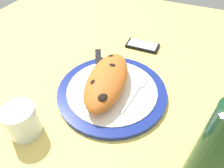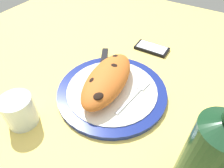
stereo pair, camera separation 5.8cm
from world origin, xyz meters
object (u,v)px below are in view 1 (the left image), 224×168
(knife, at_px, (99,64))
(wine_bottle, at_px, (221,148))
(calzone, at_px, (107,80))
(fork, at_px, (136,91))
(water_glass, at_px, (23,122))
(smartphone, at_px, (143,45))
(plate, at_px, (112,91))

(knife, distance_m, wine_bottle, 0.43)
(calzone, xyz_separation_m, fork, (0.02, -0.08, -0.03))
(water_glass, bearing_deg, smartphone, -17.88)
(wine_bottle, bearing_deg, calzone, 61.93)
(knife, bearing_deg, smartphone, -26.31)
(calzone, height_order, smartphone, calzone)
(water_glass, bearing_deg, plate, -35.13)
(plate, bearing_deg, knife, 45.35)
(knife, distance_m, smartphone, 0.21)
(knife, bearing_deg, wine_bottle, -123.69)
(calzone, relative_size, smartphone, 2.11)
(water_glass, xyz_separation_m, wine_bottle, (0.05, -0.41, 0.09))
(smartphone, bearing_deg, plate, 177.93)
(plate, height_order, wine_bottle, wine_bottle)
(calzone, height_order, fork, calzone)
(fork, height_order, wine_bottle, wine_bottle)
(plate, xyz_separation_m, water_glass, (-0.21, 0.14, 0.03))
(fork, bearing_deg, knife, 66.75)
(fork, xyz_separation_m, smartphone, (0.26, 0.06, -0.01))
(plate, relative_size, wine_bottle, 1.03)
(plate, height_order, knife, knife)
(water_glass, distance_m, wine_bottle, 0.42)
(plate, bearing_deg, water_glass, 144.87)
(plate, distance_m, smartphone, 0.27)
(calzone, bearing_deg, knife, 39.49)
(knife, bearing_deg, plate, -134.65)
(plate, bearing_deg, fork, -75.47)
(plate, height_order, water_glass, water_glass)
(calzone, distance_m, knife, 0.11)
(smartphone, relative_size, wine_bottle, 0.39)
(fork, height_order, water_glass, water_glass)
(water_glass, bearing_deg, knife, -11.82)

